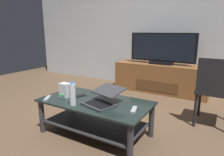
{
  "coord_description": "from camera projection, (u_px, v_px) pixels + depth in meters",
  "views": [
    {
      "loc": [
        1.36,
        -1.74,
        1.17
      ],
      "look_at": [
        0.05,
        0.48,
        0.56
      ],
      "focal_mm": 32.09,
      "sensor_mm": 36.0,
      "label": 1
    }
  ],
  "objects": [
    {
      "name": "ground_plane",
      "position": [
        88.0,
        130.0,
        2.41
      ],
      "size": [
        7.68,
        7.68,
        0.0
      ],
      "primitive_type": "plane",
      "color": "brown"
    },
    {
      "name": "back_wall",
      "position": [
        156.0,
        19.0,
        4.01
      ],
      "size": [
        6.4,
        0.12,
        2.8
      ],
      "primitive_type": "cube",
      "color": "silver",
      "rests_on": "ground"
    },
    {
      "name": "coffee_table",
      "position": [
        95.0,
        111.0,
        2.26
      ],
      "size": [
        1.23,
        0.64,
        0.41
      ],
      "color": "black",
      "rests_on": "ground"
    },
    {
      "name": "media_cabinet",
      "position": [
        161.0,
        78.0,
        3.88
      ],
      "size": [
        1.75,
        0.51,
        0.55
      ],
      "color": "brown",
      "rests_on": "ground"
    },
    {
      "name": "television",
      "position": [
        162.0,
        49.0,
        3.73
      ],
      "size": [
        1.23,
        0.2,
        0.58
      ],
      "color": "black",
      "rests_on": "media_cabinet"
    },
    {
      "name": "dining_chair",
      "position": [
        216.0,
        88.0,
        2.4
      ],
      "size": [
        0.44,
        0.44,
        0.86
      ],
      "color": "black",
      "rests_on": "ground"
    },
    {
      "name": "laptop",
      "position": [
        103.0,
        99.0,
        2.13
      ],
      "size": [
        0.41,
        0.46,
        0.17
      ],
      "color": "#333338",
      "rests_on": "coffee_table"
    },
    {
      "name": "router_box",
      "position": [
        65.0,
        90.0,
        2.35
      ],
      "size": [
        0.11,
        0.09,
        0.16
      ],
      "color": "silver",
      "rests_on": "coffee_table"
    },
    {
      "name": "water_bottle_near",
      "position": [
        73.0,
        94.0,
        2.08
      ],
      "size": [
        0.07,
        0.07,
        0.25
      ],
      "color": "silver",
      "rests_on": "coffee_table"
    },
    {
      "name": "cell_phone",
      "position": [
        80.0,
        96.0,
        2.39
      ],
      "size": [
        0.13,
        0.16,
        0.01
      ],
      "primitive_type": "cube",
      "rotation": [
        0.0,
        0.0,
        -0.49
      ],
      "color": "black",
      "rests_on": "coffee_table"
    },
    {
      "name": "tv_remote",
      "position": [
        134.0,
        110.0,
        1.96
      ],
      "size": [
        0.08,
        0.17,
        0.02
      ],
      "primitive_type": "cube",
      "rotation": [
        0.0,
        0.0,
        0.26
      ],
      "color": "#99999E",
      "rests_on": "coffee_table"
    },
    {
      "name": "soundbar_remote",
      "position": [
        48.0,
        98.0,
        2.29
      ],
      "size": [
        0.12,
        0.16,
        0.02
      ],
      "primitive_type": "cube",
      "rotation": [
        0.0,
        0.0,
        0.52
      ],
      "color": "#99999E",
      "rests_on": "coffee_table"
    }
  ]
}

